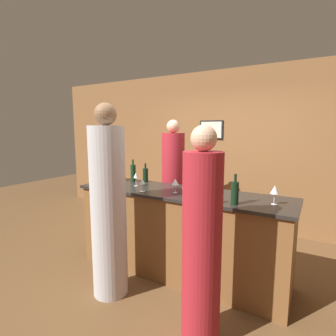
{
  "coord_description": "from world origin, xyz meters",
  "views": [
    {
      "loc": [
        1.39,
        -2.69,
        1.74
      ],
      "look_at": [
        -0.22,
        0.1,
        1.28
      ],
      "focal_mm": 28.0,
      "sensor_mm": 36.0,
      "label": 1
    }
  ],
  "objects": [
    {
      "name": "wine_bottle_2",
      "position": [
        -0.68,
        0.27,
        1.13
      ],
      "size": [
        0.07,
        0.07,
        0.26
      ],
      "color": "black",
      "rests_on": "bar_counter"
    },
    {
      "name": "wine_glass_5",
      "position": [
        -0.37,
        -0.24,
        1.15
      ],
      "size": [
        0.06,
        0.06,
        0.16
      ],
      "color": "silver",
      "rests_on": "bar_counter"
    },
    {
      "name": "wine_glass_1",
      "position": [
        -0.01,
        -0.1,
        1.15
      ],
      "size": [
        0.08,
        0.08,
        0.17
      ],
      "color": "silver",
      "rests_on": "bar_counter"
    },
    {
      "name": "wine_bottle_1",
      "position": [
        -0.84,
        0.2,
        1.15
      ],
      "size": [
        0.07,
        0.07,
        0.31
      ],
      "color": "black",
      "rests_on": "bar_counter"
    },
    {
      "name": "guest_0",
      "position": [
        0.63,
        -0.84,
        0.83
      ],
      "size": [
        0.32,
        0.32,
        1.78
      ],
      "color": "maroon",
      "rests_on": "ground_plane"
    },
    {
      "name": "wine_glass_0",
      "position": [
        1.05,
        -0.04,
        1.17
      ],
      "size": [
        0.08,
        0.08,
        0.19
      ],
      "color": "silver",
      "rests_on": "bar_counter"
    },
    {
      "name": "bartender",
      "position": [
        -0.55,
        0.83,
        0.88
      ],
      "size": [
        0.35,
        0.35,
        1.9
      ],
      "rotation": [
        0.0,
        0.0,
        3.14
      ],
      "color": "maroon",
      "rests_on": "ground_plane"
    },
    {
      "name": "ice_bucket",
      "position": [
        -1.07,
        0.14,
        1.11
      ],
      "size": [
        0.2,
        0.2,
        0.17
      ],
      "color": "#9E9993",
      "rests_on": "bar_counter"
    },
    {
      "name": "wine_glass_6",
      "position": [
        0.18,
        -0.23,
        1.15
      ],
      "size": [
        0.07,
        0.07,
        0.16
      ],
      "color": "silver",
      "rests_on": "bar_counter"
    },
    {
      "name": "wine_glass_2",
      "position": [
        -1.0,
        -0.25,
        1.17
      ],
      "size": [
        0.08,
        0.08,
        0.19
      ],
      "color": "silver",
      "rests_on": "bar_counter"
    },
    {
      "name": "bar_counter",
      "position": [
        0.0,
        0.0,
        0.52
      ],
      "size": [
        2.58,
        0.72,
        1.03
      ],
      "color": "brown",
      "rests_on": "ground_plane"
    },
    {
      "name": "wine_glass_3",
      "position": [
        -0.63,
        -0.02,
        1.16
      ],
      "size": [
        0.06,
        0.06,
        0.17
      ],
      "color": "silver",
      "rests_on": "bar_counter"
    },
    {
      "name": "back_wall",
      "position": [
        -0.0,
        1.94,
        1.4
      ],
      "size": [
        8.0,
        0.08,
        2.8
      ],
      "color": "brown",
      "rests_on": "ground_plane"
    },
    {
      "name": "guest_1",
      "position": [
        -0.46,
        -0.73,
        0.94
      ],
      "size": [
        0.37,
        0.37,
        2.01
      ],
      "color": "#B2B2B7",
      "rests_on": "ground_plane"
    },
    {
      "name": "ground_plane",
      "position": [
        0.0,
        0.0,
        0.0
      ],
      "size": [
        14.0,
        14.0,
        0.0
      ],
      "primitive_type": "plane",
      "color": "brown"
    },
    {
      "name": "wine_glass_4",
      "position": [
        0.54,
        -0.29,
        1.16
      ],
      "size": [
        0.08,
        0.08,
        0.17
      ],
      "color": "silver",
      "rests_on": "bar_counter"
    },
    {
      "name": "wine_bottle_0",
      "position": [
        0.72,
        -0.22,
        1.14
      ],
      "size": [
        0.07,
        0.07,
        0.3
      ],
      "color": "black",
      "rests_on": "bar_counter"
    }
  ]
}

